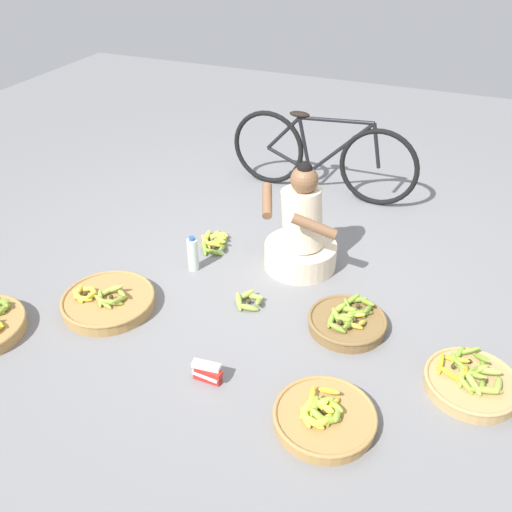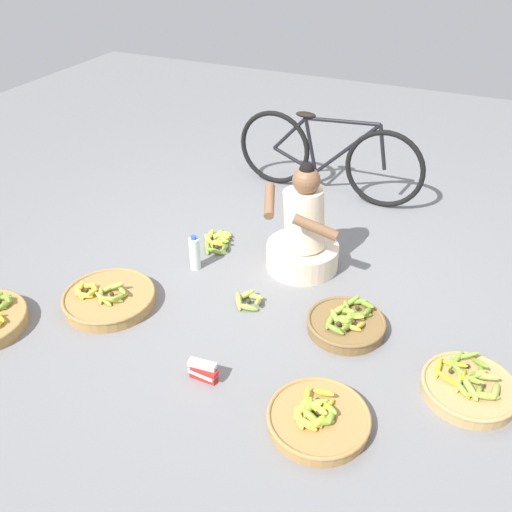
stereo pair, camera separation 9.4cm
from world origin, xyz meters
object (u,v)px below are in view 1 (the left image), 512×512
(banana_basket_back_left, at_px, (347,321))
(banana_basket_front_center, at_px, (472,382))
(bicycle_leaning, at_px, (321,156))
(loose_bananas_near_vendor, at_px, (215,241))
(loose_bananas_mid_left, at_px, (249,300))
(water_bottle, at_px, (193,254))
(packet_carton_stack, at_px, (207,372))
(banana_basket_near_bicycle, at_px, (108,301))
(vendor_woman_front, at_px, (301,235))
(banana_basket_back_center, at_px, (324,417))

(banana_basket_back_left, relative_size, banana_basket_front_center, 0.95)
(bicycle_leaning, bearing_deg, loose_bananas_near_vendor, -112.46)
(bicycle_leaning, xyz_separation_m, loose_bananas_mid_left, (0.06, -1.74, -0.33))
(loose_bananas_mid_left, relative_size, water_bottle, 0.81)
(banana_basket_front_center, bearing_deg, packet_carton_stack, -160.02)
(banana_basket_front_center, relative_size, packet_carton_stack, 2.90)
(packet_carton_stack, bearing_deg, bicycle_leaning, 92.53)
(water_bottle, bearing_deg, loose_bananas_near_vendor, 90.53)
(loose_bananas_mid_left, bearing_deg, water_bottle, 157.02)
(bicycle_leaning, xyz_separation_m, water_bottle, (-0.48, -1.51, -0.23))
(bicycle_leaning, xyz_separation_m, banana_basket_near_bicycle, (-0.79, -2.12, -0.31))
(loose_bananas_near_vendor, bearing_deg, bicycle_leaning, 67.54)
(packet_carton_stack, bearing_deg, banana_basket_near_bicycle, 159.41)
(vendor_woman_front, bearing_deg, banana_basket_front_center, -31.83)
(loose_bananas_mid_left, relative_size, packet_carton_stack, 1.23)
(packet_carton_stack, bearing_deg, banana_basket_back_center, -3.35)
(banana_basket_back_left, bearing_deg, vendor_woman_front, 132.42)
(banana_basket_front_center, distance_m, water_bottle, 2.01)
(bicycle_leaning, height_order, banana_basket_back_left, bicycle_leaning)
(banana_basket_back_center, distance_m, water_bottle, 1.61)
(banana_basket_back_left, distance_m, banana_basket_near_bicycle, 1.55)
(packet_carton_stack, bearing_deg, water_bottle, 121.77)
(banana_basket_back_left, xyz_separation_m, loose_bananas_mid_left, (-0.66, -0.02, -0.02))
(banana_basket_near_bicycle, height_order, water_bottle, water_bottle)
(vendor_woman_front, relative_size, banana_basket_back_center, 1.52)
(loose_bananas_mid_left, xyz_separation_m, packet_carton_stack, (0.05, -0.72, 0.03))
(banana_basket_near_bicycle, height_order, loose_bananas_mid_left, banana_basket_near_bicycle)
(bicycle_leaning, relative_size, banana_basket_back_left, 3.47)
(banana_basket_back_center, relative_size, loose_bananas_mid_left, 2.45)
(banana_basket_back_center, height_order, water_bottle, water_bottle)
(vendor_woman_front, relative_size, banana_basket_back_left, 1.66)
(vendor_woman_front, bearing_deg, banana_basket_back_center, -66.24)
(banana_basket_back_center, xyz_separation_m, water_bottle, (-1.27, 0.98, 0.08))
(water_bottle, relative_size, packet_carton_stack, 1.52)
(water_bottle, distance_m, packet_carton_stack, 1.11)
(bicycle_leaning, bearing_deg, water_bottle, -107.43)
(vendor_woman_front, distance_m, banana_basket_back_center, 1.46)
(vendor_woman_front, xyz_separation_m, loose_bananas_near_vendor, (-0.70, 0.02, -0.23))
(bicycle_leaning, height_order, loose_bananas_mid_left, bicycle_leaning)
(loose_bananas_near_vendor, bearing_deg, water_bottle, -89.47)
(loose_bananas_mid_left, xyz_separation_m, water_bottle, (-0.53, 0.23, 0.10))
(vendor_woman_front, xyz_separation_m, bicycle_leaning, (-0.22, 1.18, 0.10))
(vendor_woman_front, relative_size, banana_basket_near_bicycle, 1.34)
(banana_basket_front_center, relative_size, loose_bananas_near_vendor, 1.44)
(vendor_woman_front, distance_m, banana_basket_front_center, 1.50)
(vendor_woman_front, xyz_separation_m, banana_basket_front_center, (1.26, -0.78, -0.21))
(vendor_woman_front, relative_size, loose_bananas_mid_left, 3.73)
(banana_basket_back_center, bearing_deg, banana_basket_back_left, 96.07)
(banana_basket_back_left, relative_size, loose_bananas_near_vendor, 1.37)
(loose_bananas_near_vendor, relative_size, packet_carton_stack, 2.02)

